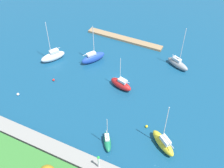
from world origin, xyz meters
name	(u,v)px	position (x,y,z in m)	size (l,w,h in m)	color
water	(117,80)	(0.00, 0.00, 0.00)	(160.00, 160.00, 0.00)	navy
pier_dock	(124,39)	(6.54, -19.45, 0.37)	(26.46, 2.55, 0.73)	#997A56
breakwater	(65,153)	(0.00, 26.94, 0.64)	(63.51, 3.42, 1.27)	gray
harbor_beacon	(99,161)	(-8.36, 26.94, 3.42)	(0.56, 0.56, 3.73)	silver
sailboat_red_center_basin	(121,84)	(-2.14, 2.36, 1.39)	(7.09, 3.89, 9.97)	red
sailboat_gray_inner_mooring	(178,63)	(-13.52, -13.25, 1.25)	(7.57, 4.92, 13.36)	gray
sailboat_blue_far_north	(93,58)	(10.27, -4.58, 1.50)	(5.97, 7.88, 12.23)	#2347B2
sailboat_yellow_by_breakwater	(163,143)	(-18.40, 15.64, 1.42)	(7.23, 6.24, 12.57)	yellow
sailboat_white_lone_north	(53,56)	(21.67, 0.08, 1.45)	(6.16, 7.77, 13.29)	white
sailboat_green_west_end	(107,141)	(-6.97, 20.34, 0.87)	(4.25, 5.42, 8.82)	#19724C
mooring_buoy_yellow	(147,126)	(-13.30, 12.14, 0.33)	(0.67, 0.67, 0.67)	yellow
mooring_buoy_white	(18,94)	(21.34, 16.96, 0.37)	(0.74, 0.74, 0.74)	white
mooring_buoy_red	(54,80)	(16.12, 8.05, 0.33)	(0.66, 0.66, 0.66)	red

